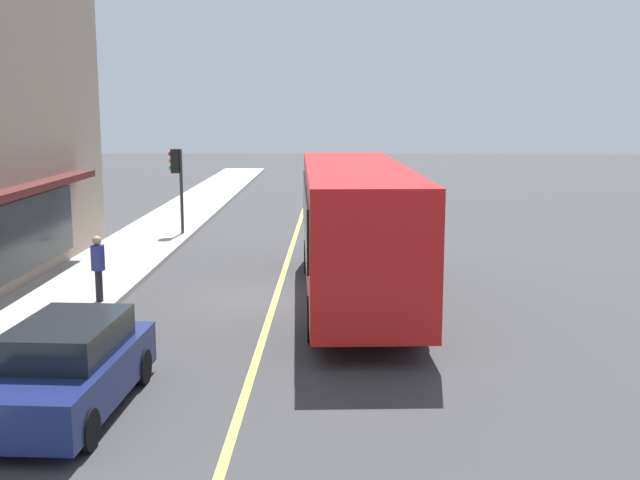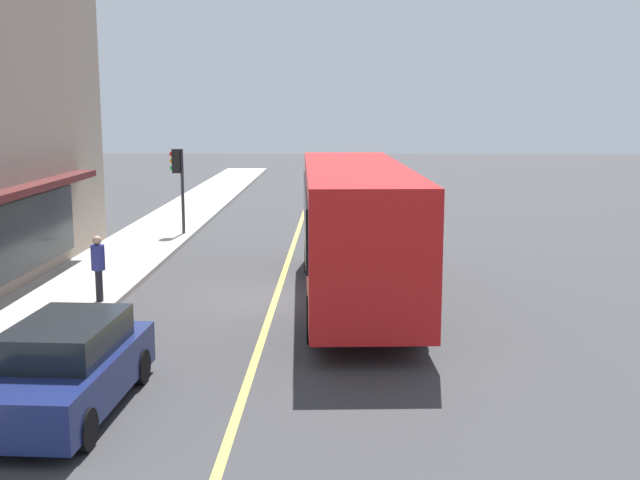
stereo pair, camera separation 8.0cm
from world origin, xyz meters
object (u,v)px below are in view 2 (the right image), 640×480
object	(u,v)px
traffic_light	(178,171)
car_navy	(66,368)
bus	(355,225)
pedestrian_by_curb	(98,262)

from	to	relation	value
traffic_light	car_navy	world-z (taller)	traffic_light
bus	traffic_light	distance (m)	11.77
bus	pedestrian_by_curb	xyz separation A→B (m)	(-0.80, 6.41, -0.84)
bus	traffic_light	size ratio (longest dim) A/B	3.51
traffic_light	pedestrian_by_curb	xyz separation A→B (m)	(-10.58, -0.11, -1.39)
car_navy	pedestrian_by_curb	bearing A→B (deg)	12.55
bus	car_navy	xyz separation A→B (m)	(-7.61, 4.90, -1.24)
bus	car_navy	size ratio (longest dim) A/B	2.57
bus	traffic_light	world-z (taller)	bus
bus	pedestrian_by_curb	bearing A→B (deg)	97.10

